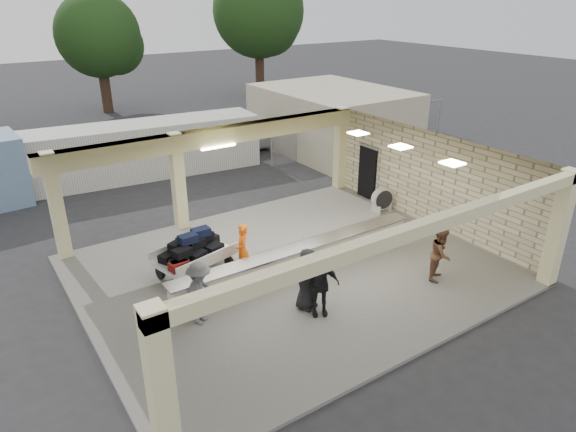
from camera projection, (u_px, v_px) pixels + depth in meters
ground at (290, 272)px, 15.73m from camera, size 120.00×120.00×0.00m
pavilion at (284, 223)px, 15.81m from camera, size 12.01×10.00×3.55m
baggage_counter at (300, 261)px, 15.12m from camera, size 8.20×0.58×0.98m
luggage_cart at (193, 251)px, 15.18m from camera, size 2.53×1.89×1.33m
drum_fan at (382, 199)px, 19.65m from camera, size 0.87×0.46×0.92m
baggage_handler at (243, 250)px, 15.10m from camera, size 0.50×0.66×1.61m
passenger_a at (441, 254)px, 14.88m from camera, size 0.85×0.68×1.60m
passenger_b at (319, 284)px, 13.17m from camera, size 1.10×0.81×1.77m
passenger_c at (200, 293)px, 12.84m from camera, size 1.13×0.96×1.71m
passenger_d at (307, 279)px, 13.46m from camera, size 0.91×0.62×1.72m
car_white_a at (269, 130)px, 28.63m from camera, size 5.76×2.98×1.61m
car_white_b at (321, 115)px, 32.30m from camera, size 4.93×3.46×1.46m
car_dark at (201, 126)px, 29.75m from camera, size 4.55×2.14×1.46m
container_white at (137, 150)px, 23.42m from camera, size 11.48×3.36×2.45m
fence at (365, 129)px, 27.77m from camera, size 12.06×0.06×2.03m
tree_mid at (103, 38)px, 34.80m from camera, size 6.00×5.60×8.00m
tree_right at (261, 15)px, 39.67m from camera, size 7.20×7.00×10.00m
adjacent_building at (332, 119)px, 27.54m from camera, size 6.00×8.00×3.20m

